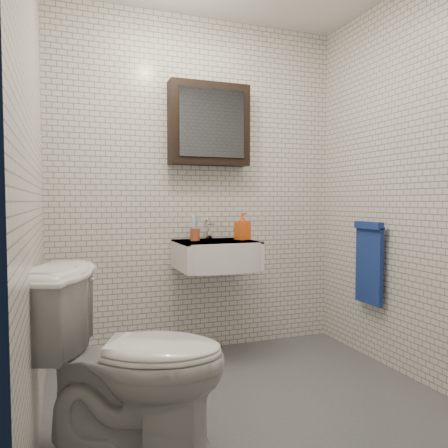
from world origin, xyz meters
The scene contains 9 objects.
ground centered at (0.00, 0.00, 0.01)m, with size 2.20×2.00×0.01m, color #4B4D53.
room_shell centered at (0.00, 0.00, 1.47)m, with size 2.22×2.02×2.51m.
washbasin centered at (0.05, 0.73, 0.76)m, with size 0.55×0.50×0.20m.
faucet centered at (0.05, 0.93, 0.92)m, with size 0.06×0.20×0.15m.
mirror_cabinet centered at (0.05, 0.93, 1.70)m, with size 0.60×0.15×0.60m.
towel_rail centered at (1.04, 0.35, 0.72)m, with size 0.09×0.30×0.58m.
toothbrush_cup centered at (-0.08, 0.86, 0.90)m, with size 0.09×0.09×0.19m.
soap_bottle centered at (0.27, 0.80, 0.95)m, with size 0.09×0.09×0.20m, color orange.
toilet centered at (-0.69, -0.23, 0.42)m, with size 0.47×0.83×0.85m, color silver.
Camera 1 is at (-0.97, -2.16, 1.13)m, focal length 35.00 mm.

